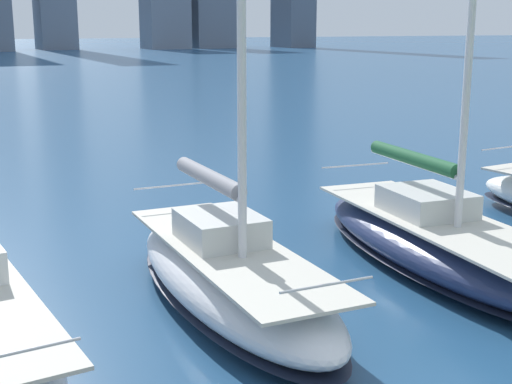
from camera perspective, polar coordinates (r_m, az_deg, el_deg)
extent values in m
cylinder|color=silver|center=(22.78, 19.18, 3.38)|extent=(1.84, 0.20, 0.04)
ellipsoid|color=navy|center=(16.50, 14.35, -4.11)|extent=(3.42, 8.99, 1.08)
ellipsoid|color=black|center=(16.59, 14.29, -5.09)|extent=(3.43, 9.03, 0.10)
cube|color=beige|center=(16.35, 14.46, -2.21)|extent=(2.85, 7.90, 0.06)
cube|color=silver|center=(16.69, 13.49, -0.75)|extent=(1.76, 2.06, 0.55)
cylinder|color=silver|center=(17.07, 12.41, 2.27)|extent=(0.44, 3.69, 0.12)
cylinder|color=#1E5633|center=(17.05, 12.43, 2.67)|extent=(0.61, 3.41, 0.32)
cylinder|color=silver|center=(19.51, 7.96, 2.12)|extent=(2.00, 0.21, 0.04)
ellipsoid|color=white|center=(13.78, -2.07, -7.01)|extent=(2.42, 7.86, 1.15)
ellipsoid|color=black|center=(13.89, -2.06, -8.24)|extent=(2.43, 7.90, 0.10)
cube|color=beige|center=(13.58, -2.09, -4.62)|extent=(1.98, 6.92, 0.06)
cube|color=silver|center=(13.91, -2.86, -2.88)|extent=(1.43, 1.74, 0.55)
cylinder|color=silver|center=(12.39, -1.18, 14.72)|extent=(0.16, 0.16, 8.90)
cylinder|color=silver|center=(14.25, -3.78, 0.72)|extent=(0.14, 3.30, 0.12)
cylinder|color=gray|center=(14.22, -3.79, 1.19)|extent=(0.34, 3.03, 0.32)
cylinder|color=silver|center=(10.36, 5.73, -7.40)|extent=(1.54, 0.05, 0.04)
cylinder|color=silver|center=(16.64, -6.83, 0.50)|extent=(1.77, 0.05, 0.04)
cylinder|color=silver|center=(8.79, -18.80, -12.12)|extent=(1.55, 0.19, 0.04)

